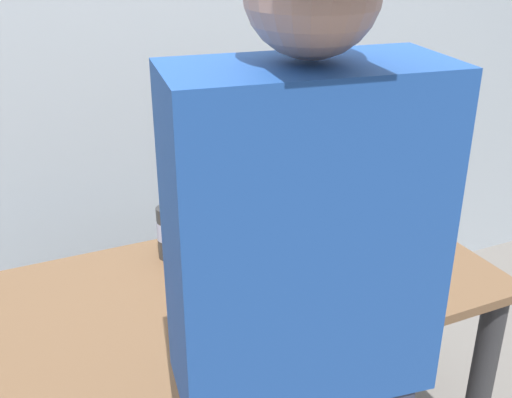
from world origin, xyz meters
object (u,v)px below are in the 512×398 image
object	(u,v)px
laptop	(337,225)
beer_bottle_green	(204,226)
person_figure	(298,384)

from	to	relation	value
laptop	beer_bottle_green	bearing A→B (deg)	173.73
laptop	person_figure	size ratio (longest dim) A/B	0.26
laptop	beer_bottle_green	size ratio (longest dim) A/B	1.37
person_figure	laptop	bearing A→B (deg)	53.28
laptop	person_figure	bearing A→B (deg)	-126.72
laptop	person_figure	world-z (taller)	person_figure
person_figure	beer_bottle_green	bearing A→B (deg)	83.82
beer_bottle_green	person_figure	world-z (taller)	person_figure
laptop	beer_bottle_green	xyz separation A→B (m)	(-0.42, 0.05, 0.06)
beer_bottle_green	person_figure	size ratio (longest dim) A/B	0.19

